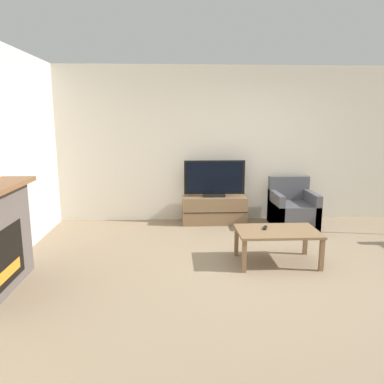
{
  "coord_description": "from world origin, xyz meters",
  "views": [
    {
      "loc": [
        -1.27,
        -4.26,
        1.81
      ],
      "look_at": [
        -1.03,
        0.58,
        0.85
      ],
      "focal_mm": 35.0,
      "sensor_mm": 36.0,
      "label": 1
    }
  ],
  "objects_px": {
    "tv_stand": "(214,210)",
    "armchair": "(292,210)",
    "coffee_table": "(277,234)",
    "remote": "(265,228)",
    "tv": "(214,180)"
  },
  "relations": [
    {
      "from": "tv_stand",
      "to": "armchair",
      "type": "xyz_separation_m",
      "value": [
        1.32,
        -0.21,
        0.04
      ]
    },
    {
      "from": "armchair",
      "to": "coffee_table",
      "type": "height_order",
      "value": "armchair"
    },
    {
      "from": "armchair",
      "to": "remote",
      "type": "distance_m",
      "value": 1.81
    },
    {
      "from": "tv",
      "to": "armchair",
      "type": "distance_m",
      "value": 1.43
    },
    {
      "from": "armchair",
      "to": "remote",
      "type": "height_order",
      "value": "armchair"
    },
    {
      "from": "tv",
      "to": "armchair",
      "type": "relative_size",
      "value": 1.29
    },
    {
      "from": "tv_stand",
      "to": "tv",
      "type": "distance_m",
      "value": 0.53
    },
    {
      "from": "tv_stand",
      "to": "armchair",
      "type": "relative_size",
      "value": 1.36
    },
    {
      "from": "tv",
      "to": "coffee_table",
      "type": "xyz_separation_m",
      "value": [
        0.6,
        -1.88,
        -0.39
      ]
    },
    {
      "from": "coffee_table",
      "to": "remote",
      "type": "distance_m",
      "value": 0.17
    },
    {
      "from": "armchair",
      "to": "tv",
      "type": "bearing_deg",
      "value": 170.85
    },
    {
      "from": "tv_stand",
      "to": "armchair",
      "type": "height_order",
      "value": "armchair"
    },
    {
      "from": "tv_stand",
      "to": "tv",
      "type": "bearing_deg",
      "value": -90.0
    },
    {
      "from": "coffee_table",
      "to": "tv_stand",
      "type": "bearing_deg",
      "value": 107.61
    },
    {
      "from": "tv_stand",
      "to": "remote",
      "type": "relative_size",
      "value": 7.13
    }
  ]
}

